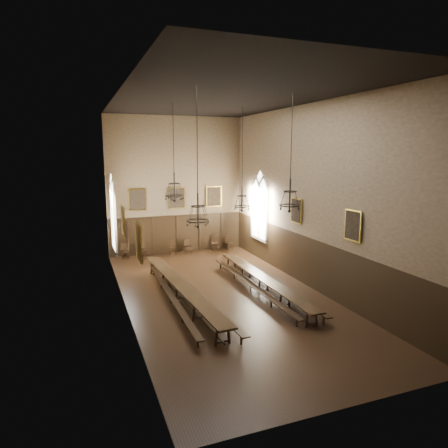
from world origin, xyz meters
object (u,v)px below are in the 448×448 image
chair_1 (143,252)px  chair_3 (173,250)px  bench_left_inner (195,293)px  bench_right_outer (271,282)px  chair_4 (188,249)px  chandelier_front_left (198,212)px  chair_0 (125,254)px  chandelier_back_right (242,200)px  table_left (181,292)px  chandelier_front_right (290,198)px  chandelier_back_left (175,190)px  chair_6 (215,246)px  table_right (263,284)px  bench_right_inner (251,287)px  chair_7 (229,245)px  bench_left_outer (171,297)px

chair_1 → chair_3: 1.98m
bench_left_inner → bench_right_outer: size_ratio=1.05×
chair_4 → chandelier_front_left: (-2.67, -11.35, 4.23)m
chair_0 → chandelier_back_right: 8.93m
table_left → chandelier_front_right: (4.17, -2.25, 4.37)m
chandelier_back_left → chandelier_back_right: size_ratio=0.86×
chandelier_front_right → chair_1: bearing=112.8°
table_left → bench_right_outer: bearing=1.7°
chandelier_back_left → chandelier_front_left: bearing=-94.0°
chair_0 → chair_6: 6.10m
table_right → chair_0: 10.35m
table_left → chair_4: bearing=72.7°
table_right → chandelier_front_right: (0.15, -2.04, 4.40)m
bench_right_outer → chandelier_back_left: bearing=154.2°
bench_right_inner → chandelier_back_left: bearing=144.5°
bench_right_inner → chair_6: 8.58m
table_left → chair_7: bearing=56.5°
bench_right_inner → chair_4: size_ratio=9.90×
table_left → chair_0: chair_0 is taller
chair_3 → chandelier_front_right: chandelier_front_right is taller
chair_1 → chair_3: size_ratio=1.00×
chair_0 → chair_6: (6.10, -0.05, 0.01)m
bench_left_inner → chair_0: bearing=104.1°
chair_4 → chandelier_back_right: chandelier_back_right is taller
bench_left_inner → bench_right_outer: bench_left_inner is taller
table_left → chandelier_back_left: chandelier_back_left is taller
chandelier_back_left → chandelier_back_right: bearing=8.4°
chair_3 → chandelier_back_right: size_ratio=0.18×
bench_right_outer → chair_6: chair_6 is taller
bench_left_inner → chair_0: size_ratio=10.53×
bench_left_outer → chandelier_front_right: size_ratio=2.04×
bench_right_inner → chandelier_front_left: size_ratio=1.85×
bench_right_inner → chair_7: size_ratio=9.70×
table_right → chair_6: 8.73m
bench_right_inner → chair_0: (-4.97, 8.55, 0.04)m
chair_7 → chandelier_back_left: 9.34m
chandelier_back_right → chandelier_front_left: same height
table_left → chair_7: 10.12m
chandelier_front_left → chandelier_front_right: bearing=8.6°
chair_1 → chandelier_front_right: bearing=-80.2°
chandelier_front_left → chandelier_front_right: (4.21, 0.64, 0.26)m
bench_left_outer → bench_left_inner: size_ratio=0.91×
chair_1 → chandelier_back_left: chandelier_back_left is taller
chair_4 → chandelier_front_right: chandelier_front_right is taller
chandelier_back_right → chandelier_front_right: (0.01, -5.06, 0.63)m
chair_1 → chair_6: chair_6 is taller
table_right → chair_1: (-4.39, 8.76, -0.08)m
chandelier_back_right → chair_6: bearing=85.7°
bench_left_inner → chandelier_back_left: (-0.32, 2.26, 4.56)m
bench_right_inner → chair_7: (2.13, 8.44, 0.02)m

